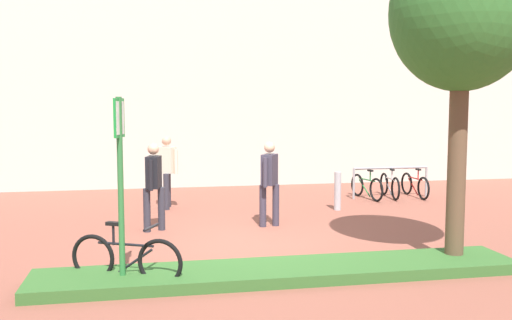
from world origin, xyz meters
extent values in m
plane|color=brown|center=(0.00, 0.00, 0.00)|extent=(60.00, 60.00, 0.00)
cube|color=beige|center=(0.00, 7.76, 5.00)|extent=(28.00, 1.20, 10.00)
cube|color=#336028|center=(0.18, -2.09, 0.08)|extent=(7.00, 1.10, 0.16)
cylinder|color=brown|center=(2.95, -1.92, 1.49)|extent=(0.28, 0.28, 2.98)
ellipsoid|color=#2D6628|center=(2.95, -1.92, 3.84)|extent=(2.15, 2.15, 2.37)
cylinder|color=#2D7238|center=(-2.05, -2.09, 1.29)|extent=(0.08, 0.08, 2.57)
cube|color=#198C33|center=(-2.05, -2.09, 2.29)|extent=(0.13, 0.35, 0.52)
cube|color=white|center=(-2.05, -2.09, 2.29)|extent=(0.12, 0.30, 0.44)
torus|color=black|center=(-2.47, -1.73, 0.33)|extent=(0.62, 0.34, 0.66)
torus|color=black|center=(-1.55, -2.18, 0.33)|extent=(0.62, 0.34, 0.66)
cylinder|color=black|center=(-2.01, -1.95, 0.55)|extent=(0.77, 0.40, 0.04)
cylinder|color=black|center=(-1.92, -2.00, 0.30)|extent=(0.56, 0.30, 0.44)
cylinder|color=black|center=(-2.18, -1.87, 0.67)|extent=(0.04, 0.04, 0.28)
cube|color=black|center=(-2.18, -1.87, 0.83)|extent=(0.21, 0.16, 0.05)
cylinder|color=black|center=(-1.66, -2.12, 0.81)|extent=(0.22, 0.39, 0.04)
cylinder|color=#99999E|center=(3.61, 4.20, 0.40)|extent=(0.06, 0.06, 0.80)
cylinder|color=#99999E|center=(5.66, 4.21, 0.40)|extent=(0.06, 0.06, 0.80)
cylinder|color=#99999E|center=(4.64, 4.20, 0.80)|extent=(2.05, 0.07, 0.06)
torus|color=black|center=(4.03, 3.70, 0.30)|extent=(0.16, 0.61, 0.61)
torus|color=black|center=(3.87, 4.63, 0.30)|extent=(0.16, 0.61, 0.61)
cylinder|color=#1E7233|center=(3.95, 4.17, 0.51)|extent=(0.16, 0.76, 0.03)
cylinder|color=#1E7233|center=(3.94, 4.26, 0.27)|extent=(0.13, 0.55, 0.40)
cylinder|color=#1E7233|center=(3.98, 4.00, 0.62)|extent=(0.03, 0.03, 0.26)
cube|color=black|center=(3.98, 4.00, 0.76)|extent=(0.10, 0.19, 0.05)
cylinder|color=#1E7233|center=(3.89, 4.52, 0.75)|extent=(0.39, 0.10, 0.04)
torus|color=black|center=(4.59, 3.78, 0.30)|extent=(0.11, 0.61, 0.61)
torus|color=black|center=(4.68, 4.72, 0.30)|extent=(0.11, 0.61, 0.61)
cylinder|color=silver|center=(4.64, 4.25, 0.51)|extent=(0.11, 0.77, 0.03)
cylinder|color=silver|center=(4.64, 4.34, 0.27)|extent=(0.09, 0.56, 0.40)
cylinder|color=silver|center=(4.62, 4.08, 0.62)|extent=(0.03, 0.03, 0.26)
cube|color=black|center=(4.62, 4.08, 0.76)|extent=(0.09, 0.19, 0.05)
cylinder|color=silver|center=(4.67, 4.60, 0.75)|extent=(0.39, 0.07, 0.04)
torus|color=black|center=(5.33, 3.71, 0.30)|extent=(0.07, 0.61, 0.61)
torus|color=black|center=(5.31, 4.65, 0.30)|extent=(0.07, 0.61, 0.61)
cylinder|color=red|center=(5.32, 4.18, 0.51)|extent=(0.05, 0.77, 0.03)
cylinder|color=red|center=(5.32, 4.27, 0.27)|extent=(0.04, 0.56, 0.40)
cylinder|color=red|center=(5.32, 4.01, 0.62)|extent=(0.03, 0.03, 0.26)
cube|color=black|center=(5.32, 4.01, 0.76)|extent=(0.08, 0.19, 0.05)
cylinder|color=red|center=(5.31, 4.53, 0.75)|extent=(0.39, 0.04, 0.04)
cylinder|color=#ADADB2|center=(2.68, 2.78, 0.45)|extent=(0.16, 0.16, 0.90)
cylinder|color=#383342|center=(0.87, 1.36, 0.42)|extent=(0.14, 0.14, 0.85)
cylinder|color=#383342|center=(0.59, 1.31, 0.42)|extent=(0.14, 0.14, 0.85)
cube|color=#383342|center=(0.73, 1.33, 1.16)|extent=(0.41, 0.47, 0.62)
cylinder|color=#383342|center=(0.86, 1.56, 1.13)|extent=(0.09, 0.09, 0.59)
cylinder|color=#383342|center=(0.60, 1.11, 1.13)|extent=(0.09, 0.09, 0.59)
sphere|color=tan|center=(0.73, 1.33, 1.61)|extent=(0.22, 0.22, 0.22)
cylinder|color=#2D2D38|center=(-1.26, 3.58, 0.42)|extent=(0.14, 0.14, 0.85)
cylinder|color=#2D2D38|center=(-1.20, 3.96, 0.42)|extent=(0.14, 0.14, 0.85)
cube|color=beige|center=(-1.23, 3.77, 1.16)|extent=(0.46, 0.43, 0.62)
cylinder|color=beige|center=(-1.02, 3.62, 1.13)|extent=(0.09, 0.09, 0.59)
cylinder|color=beige|center=(-1.44, 3.93, 1.13)|extent=(0.09, 0.09, 0.59)
sphere|color=tan|center=(-1.23, 3.77, 1.61)|extent=(0.22, 0.22, 0.22)
cylinder|color=#2D2D38|center=(-1.71, 1.27, 0.42)|extent=(0.14, 0.14, 0.85)
cylinder|color=#2D2D38|center=(-1.43, 1.39, 0.42)|extent=(0.14, 0.14, 0.85)
cube|color=black|center=(-1.57, 1.33, 1.16)|extent=(0.33, 0.45, 0.62)
cylinder|color=black|center=(-1.63, 1.08, 1.13)|extent=(0.09, 0.09, 0.59)
cylinder|color=black|center=(-1.51, 1.58, 1.13)|extent=(0.09, 0.09, 0.59)
sphere|color=tan|center=(-1.57, 1.33, 1.61)|extent=(0.22, 0.22, 0.22)
camera|label=1|loc=(-1.72, -9.89, 2.47)|focal=40.25mm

